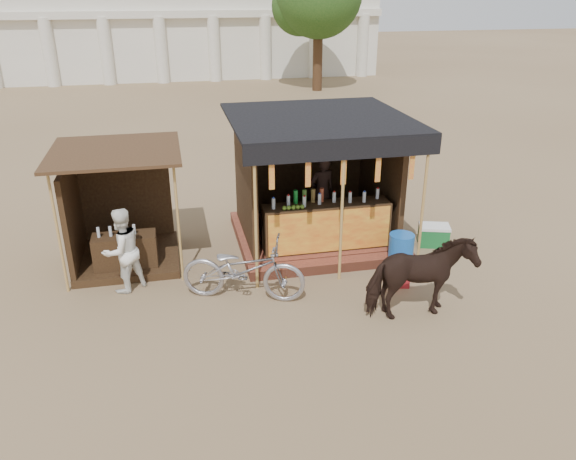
# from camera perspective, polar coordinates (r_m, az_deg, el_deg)

# --- Properties ---
(ground) EXTENTS (120.00, 120.00, 0.00)m
(ground) POSITION_cam_1_polar(r_m,az_deg,el_deg) (9.40, 2.09, -10.01)
(ground) COLOR #846B4C
(ground) RESTS_ON ground
(main_stall) EXTENTS (3.60, 3.61, 2.78)m
(main_stall) POSITION_cam_1_polar(r_m,az_deg,el_deg) (12.08, 2.92, 3.35)
(main_stall) COLOR brown
(main_stall) RESTS_ON ground
(secondary_stall) EXTENTS (2.40, 2.40, 2.38)m
(secondary_stall) POSITION_cam_1_polar(r_m,az_deg,el_deg) (11.72, -17.09, 0.71)
(secondary_stall) COLOR #3A2815
(secondary_stall) RESTS_ON ground
(cow) EXTENTS (1.78, 0.87, 1.47)m
(cow) POSITION_cam_1_polar(r_m,az_deg,el_deg) (9.59, 13.26, -4.83)
(cow) COLOR black
(cow) RESTS_ON ground
(motorbike) EXTENTS (2.35, 1.45, 1.16)m
(motorbike) POSITION_cam_1_polar(r_m,az_deg,el_deg) (10.00, -4.56, -4.00)
(motorbike) COLOR #9C9BA4
(motorbike) RESTS_ON ground
(bystander) EXTENTS (0.99, 0.95, 1.60)m
(bystander) POSITION_cam_1_polar(r_m,az_deg,el_deg) (10.59, -16.49, -2.00)
(bystander) COLOR white
(bystander) RESTS_ON ground
(blue_barrel) EXTENTS (0.52, 0.52, 0.71)m
(blue_barrel) POSITION_cam_1_polar(r_m,az_deg,el_deg) (11.38, 11.39, -2.10)
(blue_barrel) COLOR #1859B5
(blue_barrel) RESTS_ON ground
(red_crate) EXTENTS (0.47, 0.52, 0.27)m
(red_crate) POSITION_cam_1_polar(r_m,az_deg,el_deg) (10.86, 11.08, -4.67)
(red_crate) COLOR maroon
(red_crate) RESTS_ON ground
(cooler) EXTENTS (0.74, 0.61, 0.46)m
(cooler) POSITION_cam_1_polar(r_m,az_deg,el_deg) (12.56, 14.57, -0.50)
(cooler) COLOR #16652C
(cooler) RESTS_ON ground
(background_building) EXTENTS (26.00, 7.45, 8.18)m
(background_building) POSITION_cam_1_polar(r_m,az_deg,el_deg) (37.54, -13.12, 21.23)
(background_building) COLOR silver
(background_building) RESTS_ON ground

